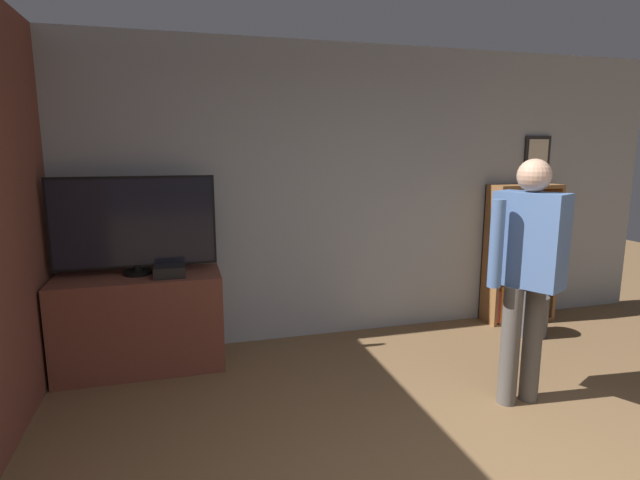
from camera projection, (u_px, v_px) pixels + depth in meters
wall_back at (338, 194)px, 4.66m from camera, size 6.88×0.09×2.70m
tv_ledge at (141, 322)px, 4.03m from camera, size 1.28×0.56×0.77m
television at (134, 224)px, 3.93m from camera, size 1.25×0.22×0.78m
game_console at (170, 271)px, 3.94m from camera, size 0.24×0.23×0.09m
bookshelf at (513, 259)px, 5.10m from camera, size 0.73×0.28×1.41m
person at (528, 262)px, 3.37m from camera, size 0.60×0.50×1.71m
waste_bin at (531, 315)px, 4.78m from camera, size 0.30×0.30×0.39m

